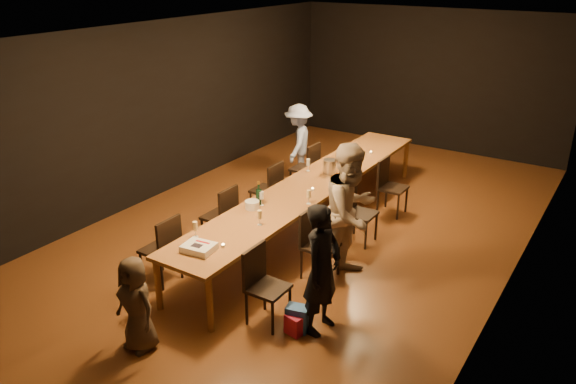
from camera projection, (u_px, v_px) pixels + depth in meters
The scene contains 30 objects.
ground at pixel (311, 228), 8.86m from camera, with size 10.00×10.00×0.00m, color #462211.
room_shell at pixel (313, 98), 8.06m from camera, with size 6.04×10.04×3.02m.
table at pixel (311, 186), 8.59m from camera, with size 0.90×6.00×0.75m.
chair_right_0 at pixel (268, 287), 6.39m from camera, with size 0.42×0.42×0.93m, color black, non-canonical shape.
chair_right_1 at pixel (320, 245), 7.32m from camera, with size 0.42×0.42×0.93m, color black, non-canonical shape.
chair_right_2 at pixel (361, 213), 8.25m from camera, with size 0.42×0.42×0.93m, color black, non-canonical shape.
chair_right_3 at pixel (393, 187), 9.18m from camera, with size 0.42×0.42×0.93m, color black, non-canonical shape.
chair_left_0 at pixel (160, 249), 7.24m from camera, with size 0.42×0.42×0.93m, color black, non-canonical shape.
chair_left_1 at pixel (219, 216), 8.17m from camera, with size 0.42×0.42×0.93m, color black, non-canonical shape.
chair_left_2 at pixel (266, 189), 9.10m from camera, with size 0.42×0.42×0.93m, color black, non-canonical shape.
chair_left_3 at pixel (304, 168), 10.03m from camera, with size 0.42×0.42×0.93m, color black, non-canonical shape.
woman_birthday at pixel (322, 270), 6.16m from camera, with size 0.56×0.37×1.54m, color black.
woman_tan at pixel (350, 213), 7.17m from camera, with size 0.90×0.70×1.85m, color #BCA58D.
man_blue at pixel (298, 142), 10.61m from camera, with size 0.93×0.54×1.44m, color #98AFEC.
child at pixel (136, 304), 5.94m from camera, with size 0.53×0.35×1.09m, color #433425.
gift_bag_red at pixel (293, 325), 6.30m from camera, with size 0.20×0.11×0.24m, color #B91B3D.
gift_bag_blue at pixel (297, 318), 6.36m from camera, with size 0.25×0.17×0.31m, color #295BB3.
birthday_cake at pixel (199, 248), 6.58m from camera, with size 0.40×0.33×0.09m.
plate_stack at pixel (252, 205), 7.69m from camera, with size 0.20×0.20×0.11m, color silver.
champagne_bottle at pixel (259, 193), 7.77m from camera, with size 0.08×0.08×0.35m, color black, non-canonical shape.
ice_bucket at pixel (330, 166), 8.94m from camera, with size 0.21×0.21×0.23m, color #A8A8AC.
wineglass_0 at pixel (195, 229), 6.89m from camera, with size 0.06×0.06×0.21m, color beige, non-canonical shape.
wineglass_1 at pixel (260, 218), 7.20m from camera, with size 0.06×0.06×0.21m, color beige, non-canonical shape.
wineglass_2 at pixel (262, 198), 7.78m from camera, with size 0.06×0.06×0.21m, color silver, non-canonical shape.
wineglass_3 at pixel (309, 197), 7.82m from camera, with size 0.06×0.06×0.21m, color beige, non-canonical shape.
wineglass_4 at pixel (308, 165), 9.04m from camera, with size 0.06×0.06×0.21m, color silver, non-canonical shape.
wineglass_5 at pixel (342, 165), 9.03m from camera, with size 0.06×0.06×0.21m, color silver, non-canonical shape.
tealight_near at pixel (223, 246), 6.68m from camera, with size 0.05×0.05×0.03m, color #B2B7B2.
tealight_mid at pixel (312, 189), 8.31m from camera, with size 0.05×0.05×0.03m, color #B2B7B2.
tealight_far at pixel (371, 153), 9.89m from camera, with size 0.05×0.05×0.03m, color #B2B7B2.
Camera 1 is at (4.01, -6.89, 3.93)m, focal length 35.00 mm.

